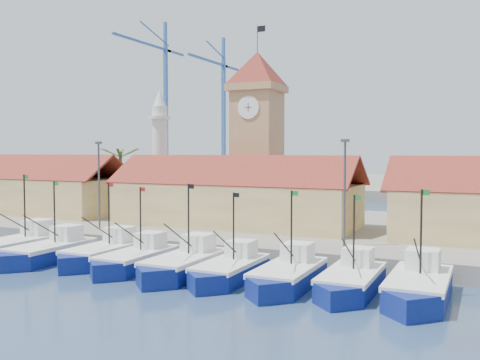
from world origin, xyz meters
The scene contains 20 objects.
ground centered at (0.00, 0.00, 0.00)m, with size 400.00×400.00×0.00m, color navy.
quay centered at (0.00, 24.00, 0.75)m, with size 140.00×32.00×1.50m, color gray.
terminal centered at (0.00, 110.00, 1.00)m, with size 240.00×80.00×2.00m, color gray.
boat_0 centered at (-13.58, 2.60, 0.81)m, with size 3.77×10.32×7.81m.
boat_1 centered at (-9.31, 1.97, 0.76)m, with size 3.53×9.66×7.31m.
boat_2 centered at (-4.52, 3.38, 0.75)m, with size 3.49×9.55×7.22m.
boat_3 centered at (-0.59, 2.49, 0.72)m, with size 3.37×9.24×7.00m.
boat_4 centered at (4.02, 2.29, 0.77)m, with size 3.57×9.79×7.40m.
boat_5 centered at (7.86, 2.38, 0.71)m, with size 3.29×9.02×6.82m.
boat_6 centered at (12.38, 2.39, 0.74)m, with size 3.44×9.42×7.12m.
boat_7 centered at (16.72, 2.84, 0.71)m, with size 3.34×9.14×6.92m.
boat_8 centered at (21.08, 2.74, 0.77)m, with size 3.60×9.86×7.46m.
hall_left centered at (-32.00, 20.00, 3.99)m, with size 31.20×10.13×7.61m.
hall_center centered at (0.00, 20.00, 3.99)m, with size 27.04×10.13×7.61m.
clock_tower centered at (0.00, 26.00, 11.96)m, with size 5.80×5.80×22.70m.
minaret centered at (-15.00, 28.00, 9.73)m, with size 3.00×3.00×16.30m.
palm_tree centered at (-20.00, 26.00, 6.25)m, with size 5.60×5.03×8.39m.
lamp_posts centered at (0.50, 12.00, 6.48)m, with size 80.70×0.25×9.03m.
crane_blue_far centered at (-61.89, 100.46, 27.29)m, with size 1.00×34.21×45.35m.
crane_blue_near centered at (-45.84, 106.92, 24.31)m, with size 1.00×30.06×40.57m.
Camera 1 is at (24.95, -32.27, 9.47)m, focal length 40.00 mm.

